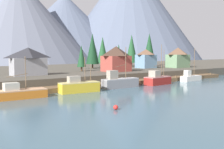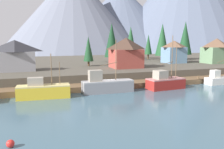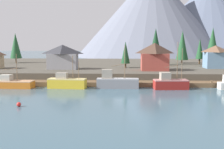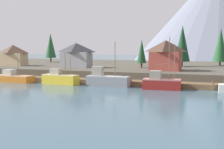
{
  "view_description": "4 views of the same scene",
  "coord_description": "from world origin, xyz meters",
  "px_view_note": "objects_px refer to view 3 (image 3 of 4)",
  "views": [
    {
      "loc": [
        -38.84,
        -50.24,
        8.34
      ],
      "look_at": [
        -0.7,
        1.55,
        2.84
      ],
      "focal_mm": 44.54,
      "sensor_mm": 36.0,
      "label": 1
    },
    {
      "loc": [
        -13.85,
        -40.96,
        9.25
      ],
      "look_at": [
        1.58,
        2.15,
        2.62
      ],
      "focal_mm": 39.05,
      "sensor_mm": 36.0,
      "label": 2
    },
    {
      "loc": [
        0.96,
        -61.93,
        10.22
      ],
      "look_at": [
        -1.81,
        2.29,
        2.53
      ],
      "focal_mm": 45.57,
      "sensor_mm": 36.0,
      "label": 3
    },
    {
      "loc": [
        21.58,
        -58.59,
        8.21
      ],
      "look_at": [
        -1.08,
        2.85,
        2.04
      ],
      "focal_mm": 48.16,
      "sensor_mm": 36.0,
      "label": 4
    }
  ],
  "objects_px": {
    "fishing_boat_orange": "(12,83)",
    "conifer_back_left": "(200,49)",
    "conifer_near_left": "(126,53)",
    "conifer_back_right": "(16,46)",
    "fishing_boat_yellow": "(67,83)",
    "fishing_boat_grey": "(116,82)",
    "conifer_near_right": "(156,44)",
    "house_grey": "(63,57)",
    "conifer_mid_right": "(182,45)",
    "fishing_boat_red": "(170,83)",
    "conifer_centre": "(213,44)",
    "house_red": "(155,56)",
    "channel_buoy": "(19,104)",
    "house_blue": "(215,57)"
  },
  "relations": [
    {
      "from": "fishing_boat_yellow",
      "to": "fishing_boat_orange",
      "type": "bearing_deg",
      "value": -174.47
    },
    {
      "from": "fishing_boat_grey",
      "to": "conifer_centre",
      "type": "height_order",
      "value": "conifer_centre"
    },
    {
      "from": "conifer_near_left",
      "to": "conifer_back_right",
      "type": "relative_size",
      "value": 0.72
    },
    {
      "from": "fishing_boat_grey",
      "to": "house_grey",
      "type": "relative_size",
      "value": 1.1
    },
    {
      "from": "fishing_boat_yellow",
      "to": "house_blue",
      "type": "height_order",
      "value": "house_blue"
    },
    {
      "from": "conifer_back_right",
      "to": "conifer_near_right",
      "type": "bearing_deg",
      "value": -9.04
    },
    {
      "from": "house_grey",
      "to": "conifer_mid_right",
      "type": "height_order",
      "value": "conifer_mid_right"
    },
    {
      "from": "fishing_boat_grey",
      "to": "conifer_back_right",
      "type": "relative_size",
      "value": 0.88
    },
    {
      "from": "fishing_boat_grey",
      "to": "conifer_near_right",
      "type": "xyz_separation_m",
      "value": [
        11.48,
        29.36,
        7.69
      ]
    },
    {
      "from": "fishing_boat_yellow",
      "to": "conifer_back_left",
      "type": "bearing_deg",
      "value": 48.27
    },
    {
      "from": "fishing_boat_grey",
      "to": "house_blue",
      "type": "height_order",
      "value": "fishing_boat_grey"
    },
    {
      "from": "fishing_boat_orange",
      "to": "conifer_centre",
      "type": "bearing_deg",
      "value": 33.36
    },
    {
      "from": "fishing_boat_yellow",
      "to": "conifer_near_left",
      "type": "xyz_separation_m",
      "value": [
        12.75,
        20.82,
        5.64
      ]
    },
    {
      "from": "conifer_near_right",
      "to": "conifer_centre",
      "type": "bearing_deg",
      "value": 3.36
    },
    {
      "from": "fishing_boat_grey",
      "to": "house_blue",
      "type": "distance_m",
      "value": 34.32
    },
    {
      "from": "fishing_boat_yellow",
      "to": "fishing_boat_red",
      "type": "distance_m",
      "value": 22.11
    },
    {
      "from": "conifer_centre",
      "to": "channel_buoy",
      "type": "xyz_separation_m",
      "value": [
        -44.1,
        -48.43,
        -8.79
      ]
    },
    {
      "from": "conifer_mid_right",
      "to": "channel_buoy",
      "type": "height_order",
      "value": "conifer_mid_right"
    },
    {
      "from": "conifer_mid_right",
      "to": "conifer_back_right",
      "type": "distance_m",
      "value": 57.66
    },
    {
      "from": "house_grey",
      "to": "channel_buoy",
      "type": "distance_m",
      "value": 34.35
    },
    {
      "from": "conifer_back_right",
      "to": "conifer_near_left",
      "type": "bearing_deg",
      "value": -23.49
    },
    {
      "from": "fishing_boat_red",
      "to": "house_red",
      "type": "xyz_separation_m",
      "value": [
        -1.8,
        14.53,
        4.88
      ]
    },
    {
      "from": "fishing_boat_yellow",
      "to": "conifer_mid_right",
      "type": "distance_m",
      "value": 50.82
    },
    {
      "from": "fishing_boat_orange",
      "to": "fishing_boat_grey",
      "type": "xyz_separation_m",
      "value": [
        22.8,
        0.56,
        0.34
      ]
    },
    {
      "from": "house_blue",
      "to": "conifer_centre",
      "type": "bearing_deg",
      "value": 77.97
    },
    {
      "from": "fishing_boat_red",
      "to": "conifer_mid_right",
      "type": "xyz_separation_m",
      "value": [
        10.16,
        38.73,
        7.37
      ]
    },
    {
      "from": "conifer_back_right",
      "to": "conifer_mid_right",
      "type": "bearing_deg",
      "value": 1.16
    },
    {
      "from": "conifer_mid_right",
      "to": "conifer_near_left",
      "type": "bearing_deg",
      "value": -137.75
    },
    {
      "from": "fishing_boat_orange",
      "to": "conifer_back_left",
      "type": "bearing_deg",
      "value": 38.18
    },
    {
      "from": "house_grey",
      "to": "conifer_centre",
      "type": "distance_m",
      "value": 46.91
    },
    {
      "from": "conifer_back_left",
      "to": "fishing_boat_red",
      "type": "bearing_deg",
      "value": -113.34
    },
    {
      "from": "conifer_near_left",
      "to": "channel_buoy",
      "type": "distance_m",
      "value": 42.36
    },
    {
      "from": "conifer_back_left",
      "to": "conifer_back_right",
      "type": "distance_m",
      "value": 62.78
    },
    {
      "from": "channel_buoy",
      "to": "conifer_back_right",
      "type": "bearing_deg",
      "value": 111.29
    },
    {
      "from": "conifer_near_right",
      "to": "conifer_centre",
      "type": "height_order",
      "value": "conifer_centre"
    },
    {
      "from": "fishing_boat_yellow",
      "to": "fishing_boat_grey",
      "type": "height_order",
      "value": "fishing_boat_grey"
    },
    {
      "from": "channel_buoy",
      "to": "house_grey",
      "type": "bearing_deg",
      "value": 90.66
    },
    {
      "from": "house_red",
      "to": "conifer_back_right",
      "type": "bearing_deg",
      "value": 153.24
    },
    {
      "from": "fishing_boat_orange",
      "to": "house_blue",
      "type": "relative_size",
      "value": 1.44
    },
    {
      "from": "fishing_boat_orange",
      "to": "conifer_mid_right",
      "type": "relative_size",
      "value": 0.83
    },
    {
      "from": "conifer_near_left",
      "to": "fishing_boat_grey",
      "type": "bearing_deg",
      "value": -95.67
    },
    {
      "from": "fishing_boat_grey",
      "to": "conifer_near_right",
      "type": "height_order",
      "value": "conifer_near_right"
    },
    {
      "from": "fishing_boat_grey",
      "to": "fishing_boat_red",
      "type": "distance_m",
      "value": 11.4
    },
    {
      "from": "conifer_back_right",
      "to": "house_red",
      "type": "bearing_deg",
      "value": -26.76
    },
    {
      "from": "fishing_boat_yellow",
      "to": "house_grey",
      "type": "distance_m",
      "value": 17.55
    },
    {
      "from": "house_red",
      "to": "conifer_back_left",
      "type": "relative_size",
      "value": 0.87
    },
    {
      "from": "fishing_boat_orange",
      "to": "fishing_boat_yellow",
      "type": "height_order",
      "value": "fishing_boat_orange"
    },
    {
      "from": "conifer_centre",
      "to": "fishing_boat_grey",
      "type": "bearing_deg",
      "value": -134.03
    },
    {
      "from": "fishing_boat_orange",
      "to": "conifer_back_left",
      "type": "distance_m",
      "value": 61.07
    },
    {
      "from": "channel_buoy",
      "to": "conifer_mid_right",
      "type": "bearing_deg",
      "value": 57.14
    }
  ]
}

